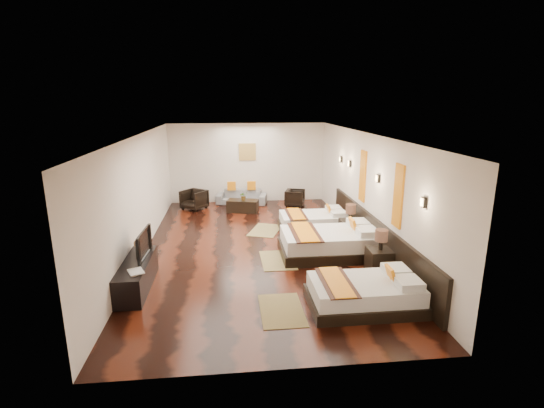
{
  "coord_description": "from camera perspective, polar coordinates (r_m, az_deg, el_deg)",
  "views": [
    {
      "loc": [
        -0.65,
        -9.43,
        3.58
      ],
      "look_at": [
        0.37,
        0.02,
        1.1
      ],
      "focal_mm": 26.41,
      "sensor_mm": 36.0,
      "label": 1
    }
  ],
  "objects": [
    {
      "name": "bed_near",
      "position": [
        7.46,
        13.18,
        -12.27
      ],
      "size": [
        1.96,
        1.23,
        0.75
      ],
      "color": "black",
      "rests_on": "floor"
    },
    {
      "name": "headboard_panel",
      "position": [
        9.78,
        14.35,
        -4.53
      ],
      "size": [
        0.08,
        6.6,
        0.9
      ],
      "primitive_type": "cube",
      "color": "black",
      "rests_on": "floor"
    },
    {
      "name": "ceiling",
      "position": [
        9.49,
        -2.24,
        9.89
      ],
      "size": [
        5.5,
        9.5,
        0.01
      ],
      "primitive_type": "cube",
      "color": "white",
      "rests_on": "floor"
    },
    {
      "name": "coffee_table",
      "position": [
        13.2,
        -4.18,
        -0.27
      ],
      "size": [
        1.09,
        0.73,
        0.4
      ],
      "primitive_type": "cube",
      "rotation": [
        0.0,
        0.0,
        -0.25
      ],
      "color": "black",
      "rests_on": "floor"
    },
    {
      "name": "sconce_lounge",
      "position": [
        12.33,
        9.76,
        6.33
      ],
      "size": [
        0.07,
        0.12,
        0.18
      ],
      "color": "black",
      "rests_on": "right_wall"
    },
    {
      "name": "armchair_left",
      "position": [
        13.69,
        -11.05,
        0.62
      ],
      "size": [
        1.01,
        1.01,
        0.66
      ],
      "primitive_type": "imported",
      "rotation": [
        0.0,
        0.0,
        -0.65
      ],
      "color": "black",
      "rests_on": "floor"
    },
    {
      "name": "back_wall",
      "position": [
        14.36,
        -3.51,
        5.86
      ],
      "size": [
        5.5,
        0.01,
        2.8
      ],
      "primitive_type": "cube",
      "color": "silver",
      "rests_on": "floor"
    },
    {
      "name": "sconce_near",
      "position": [
        7.46,
        20.78,
        0.24
      ],
      "size": [
        0.07,
        0.12,
        0.18
      ],
      "color": "black",
      "rests_on": "right_wall"
    },
    {
      "name": "tv_console",
      "position": [
        8.34,
        -18.69,
        -9.56
      ],
      "size": [
        0.5,
        1.8,
        0.55
      ],
      "primitive_type": "cube",
      "color": "black",
      "rests_on": "floor"
    },
    {
      "name": "jute_mat_near",
      "position": [
        7.26,
        1.38,
        -14.87
      ],
      "size": [
        0.75,
        1.2,
        0.01
      ],
      "primitive_type": "cube",
      "rotation": [
        0.0,
        0.0,
        0.0
      ],
      "color": "olive",
      "rests_on": "floor"
    },
    {
      "name": "jute_mat_far",
      "position": [
        11.34,
        -0.97,
        -3.76
      ],
      "size": [
        1.12,
        1.39,
        0.01
      ],
      "primitive_type": "cube",
      "rotation": [
        0.0,
        0.0,
        -0.36
      ],
      "color": "olive",
      "rests_on": "floor"
    },
    {
      "name": "book",
      "position": [
        7.72,
        -19.76,
        -9.29
      ],
      "size": [
        0.37,
        0.41,
        0.03
      ],
      "primitive_type": "imported",
      "rotation": [
        0.0,
        0.0,
        0.43
      ],
      "color": "black",
      "rests_on": "tv_console"
    },
    {
      "name": "armchair_right",
      "position": [
        13.87,
        3.3,
        0.87
      ],
      "size": [
        0.8,
        0.79,
        0.58
      ],
      "primitive_type": "imported",
      "rotation": [
        0.0,
        0.0,
        1.25
      ],
      "color": "black",
      "rests_on": "floor"
    },
    {
      "name": "bed_mid",
      "position": [
        9.62,
        8.4,
        -5.46
      ],
      "size": [
        2.33,
        1.46,
        0.89
      ],
      "color": "black",
      "rests_on": "floor"
    },
    {
      "name": "sconce_mid",
      "position": [
        9.42,
        14.85,
        3.54
      ],
      "size": [
        0.07,
        0.12,
        0.18
      ],
      "color": "black",
      "rests_on": "right_wall"
    },
    {
      "name": "nightstand_b",
      "position": [
        10.67,
        11.03,
        -3.33
      ],
      "size": [
        0.49,
        0.49,
        0.97
      ],
      "color": "black",
      "rests_on": "floor"
    },
    {
      "name": "bed_far",
      "position": [
        11.39,
        6.0,
        -2.48
      ],
      "size": [
        1.9,
        1.19,
        0.72
      ],
      "color": "black",
      "rests_on": "floor"
    },
    {
      "name": "nightstand_a",
      "position": [
        8.78,
        15.1,
        -7.54
      ],
      "size": [
        0.5,
        0.5,
        0.98
      ],
      "color": "black",
      "rests_on": "floor"
    },
    {
      "name": "figurine",
      "position": [
        8.79,
        -18.02,
        -5.06
      ],
      "size": [
        0.41,
        0.41,
        0.36
      ],
      "primitive_type": "imported",
      "rotation": [
        0.0,
        0.0,
        -0.22
      ],
      "color": "brown",
      "rests_on": "tv_console"
    },
    {
      "name": "tv",
      "position": [
        8.3,
        -18.39,
        -5.51
      ],
      "size": [
        0.17,
        0.98,
        0.56
      ],
      "primitive_type": "imported",
      "rotation": [
        0.0,
        0.0,
        1.52
      ],
      "color": "black",
      "rests_on": "tv_console"
    },
    {
      "name": "gold_artwork",
      "position": [
        14.29,
        -3.53,
        7.43
      ],
      "size": [
        0.6,
        0.04,
        0.6
      ],
      "primitive_type": "cube",
      "color": "#AD873F",
      "rests_on": "back_wall"
    },
    {
      "name": "jute_mat_mid",
      "position": [
        9.29,
        0.81,
        -8.0
      ],
      "size": [
        0.77,
        1.21,
        0.01
      ],
      "primitive_type": "cube",
      "rotation": [
        0.0,
        0.0,
        0.01
      ],
      "color": "olive",
      "rests_on": "floor"
    },
    {
      "name": "left_wall",
      "position": [
        9.91,
        -18.23,
        1.16
      ],
      "size": [
        0.01,
        9.5,
        2.8
      ],
      "primitive_type": "cube",
      "color": "silver",
      "rests_on": "floor"
    },
    {
      "name": "floor",
      "position": [
        10.11,
        -2.08,
        -6.13
      ],
      "size": [
        5.5,
        9.5,
        0.01
      ],
      "primitive_type": "cube",
      "color": "black",
      "rests_on": "ground"
    },
    {
      "name": "table_plant",
      "position": [
        13.08,
        -4.07,
        1.15
      ],
      "size": [
        0.29,
        0.27,
        0.29
      ],
      "primitive_type": "imported",
      "rotation": [
        0.0,
        0.0,
        0.18
      ],
      "color": "#24521B",
      "rests_on": "coffee_table"
    },
    {
      "name": "sconce_far",
      "position": [
        11.47,
        10.98,
        5.67
      ],
      "size": [
        0.07,
        0.12,
        0.18
      ],
      "color": "black",
      "rests_on": "right_wall"
    },
    {
      "name": "right_wall",
      "position": [
        10.26,
        13.36,
        1.95
      ],
      "size": [
        0.01,
        9.5,
        2.8
      ],
      "primitive_type": "cube",
      "color": "silver",
      "rests_on": "floor"
    },
    {
      "name": "orange_panel_a",
      "position": [
        8.47,
        17.55,
        1.1
      ],
      "size": [
        0.04,
        0.4,
        1.3
      ],
      "primitive_type": "cube",
      "color": "#D86014",
      "rests_on": "right_wall"
    },
    {
      "name": "orange_panel_b",
      "position": [
        10.47,
        12.81,
        3.91
      ],
      "size": [
        0.04,
        0.4,
        1.3
      ],
      "primitive_type": "cube",
      "color": "#D86014",
      "rests_on": "right_wall"
    },
    {
      "name": "sofa",
      "position": [
        14.2,
        -4.34,
        1.02
      ],
      "size": [
        1.84,
        1.01,
        0.51
      ],
      "primitive_type": "imported",
      "rotation": [
        0.0,
        0.0,
        -0.2
      ],
      "color": "slate",
      "rests_on": "floor"
    }
  ]
}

